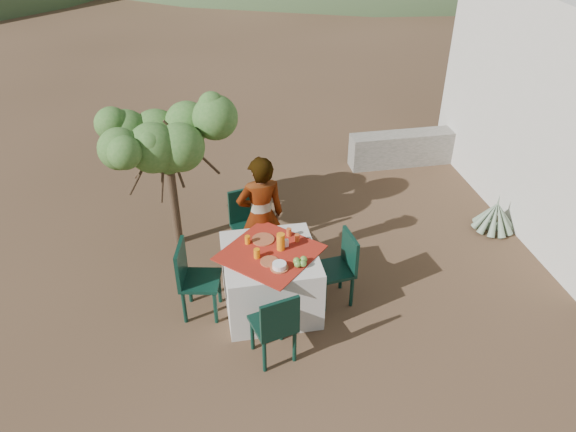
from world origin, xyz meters
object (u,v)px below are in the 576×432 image
(chair_near, at_px, (276,325))
(person, at_px, (261,216))
(chair_right, at_px, (340,265))
(shrub_tree, at_px, (171,145))
(table, at_px, (271,279))
(chair_far, at_px, (249,222))
(juice_pitcher, at_px, (281,242))
(chair_left, at_px, (193,277))
(agave, at_px, (495,216))

(chair_near, distance_m, person, 1.55)
(chair_right, relative_size, shrub_tree, 0.49)
(table, xyz_separation_m, chair_far, (-0.11, 0.98, 0.14))
(chair_right, height_order, shrub_tree, shrub_tree)
(chair_right, height_order, juice_pitcher, juice_pitcher)
(person, height_order, shrub_tree, shrub_tree)
(person, bearing_deg, chair_near, 80.70)
(table, xyz_separation_m, chair_left, (-0.85, 0.05, 0.13))
(table, xyz_separation_m, chair_right, (0.80, -0.03, 0.11))
(agave, bearing_deg, table, -163.56)
(table, distance_m, chair_far, 0.99)
(table, xyz_separation_m, shrub_tree, (-0.97, 1.52, 1.03))
(shrub_tree, bearing_deg, chair_near, -69.34)
(table, distance_m, chair_left, 0.87)
(chair_far, bearing_deg, chair_near, -102.71)
(chair_left, relative_size, chair_right, 1.04)
(chair_left, relative_size, shrub_tree, 0.51)
(chair_right, bearing_deg, juice_pitcher, -101.82)
(person, distance_m, agave, 3.34)
(chair_right, bearing_deg, agave, 105.07)
(juice_pitcher, bearing_deg, shrub_tree, 126.31)
(shrub_tree, bearing_deg, juice_pitcher, -53.69)
(chair_left, bearing_deg, shrub_tree, 16.17)
(table, distance_m, agave, 3.42)
(juice_pitcher, bearing_deg, agave, 16.51)
(person, bearing_deg, chair_right, 131.91)
(chair_far, bearing_deg, table, -97.17)
(chair_right, bearing_deg, shrub_tree, -137.99)
(table, distance_m, chair_near, 0.84)
(chair_left, distance_m, chair_right, 1.65)
(chair_near, bearing_deg, table, -109.32)
(chair_near, distance_m, juice_pitcher, 0.96)
(chair_far, relative_size, chair_near, 1.07)
(chair_far, relative_size, juice_pitcher, 4.76)
(person, height_order, agave, person)
(chair_left, xyz_separation_m, juice_pitcher, (0.98, -0.01, 0.35))
(chair_left, distance_m, agave, 4.24)
(chair_right, distance_m, agave, 2.68)
(agave, distance_m, juice_pitcher, 3.35)
(table, distance_m, person, 0.80)
(chair_left, bearing_deg, chair_near, -126.78)
(chair_far, distance_m, juice_pitcher, 1.03)
(table, bearing_deg, agave, 16.44)
(chair_far, height_order, agave, chair_far)
(table, xyz_separation_m, juice_pitcher, (0.13, 0.03, 0.48))
(table, bearing_deg, chair_right, -1.89)
(table, distance_m, chair_right, 0.81)
(person, bearing_deg, agave, 178.57)
(chair_near, height_order, shrub_tree, shrub_tree)
(chair_right, bearing_deg, chair_near, -54.18)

